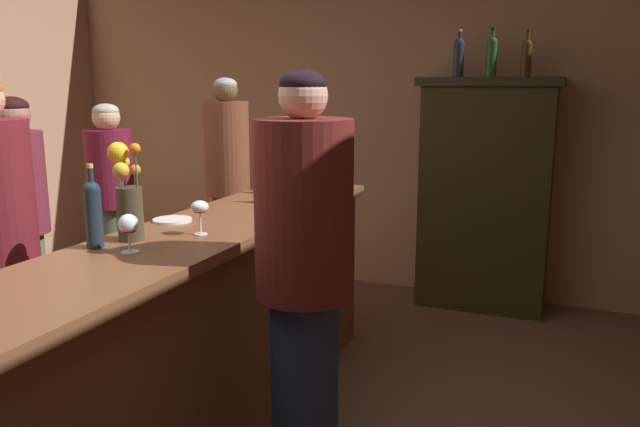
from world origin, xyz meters
name	(u,v)px	position (x,y,z in m)	size (l,w,h in m)	color
wall_back	(342,110)	(0.00, 2.93, 1.42)	(5.13, 0.12, 2.83)	tan
bar_counter	(188,344)	(0.29, 0.21, 0.51)	(0.59, 3.09, 1.00)	brown
display_cabinet	(485,191)	(1.21, 2.63, 0.87)	(0.98, 0.42, 1.68)	#2F2612
wine_bottle_pinot	(265,165)	(0.09, 1.37, 1.16)	(0.07, 0.07, 0.34)	#1D321F
wine_bottle_syrah	(294,168)	(0.30, 1.31, 1.15)	(0.06, 0.06, 0.32)	#254D30
wine_bottle_chardonnay	(288,164)	(0.18, 1.49, 1.15)	(0.07, 0.07, 0.32)	#403119
wine_bottle_malbec	(93,211)	(0.09, -0.11, 1.15)	(0.07, 0.07, 0.33)	#1D2A37
wine_bottle_merlot	(296,177)	(0.44, 1.04, 1.15)	(0.07, 0.07, 0.32)	black
wine_glass_front	(128,226)	(0.27, -0.11, 1.11)	(0.08, 0.08, 0.15)	white
wine_glass_rear	(200,209)	(0.35, 0.24, 1.12)	(0.08, 0.08, 0.15)	white
flower_arrangement	(128,196)	(0.14, 0.04, 1.19)	(0.14, 0.13, 0.40)	#443A25
cheese_plate	(172,220)	(0.09, 0.41, 1.01)	(0.18, 0.18, 0.01)	white
display_bottle_left	(459,56)	(0.98, 2.63, 1.83)	(0.07, 0.07, 0.33)	#232A3D
display_bottle_midleft	(492,55)	(1.21, 2.63, 1.83)	(0.07, 0.07, 0.33)	#274F27
display_bottle_center	(526,56)	(1.44, 2.63, 1.81)	(0.07, 0.07, 0.31)	#422D12
patron_redhead	(228,185)	(-0.46, 1.86, 0.93)	(0.31, 0.31, 1.67)	maroon
patron_in_navy	(21,215)	(-1.18, 0.70, 0.88)	(0.31, 0.31, 1.56)	#49674E
patron_by_cabinet	(111,198)	(-1.28, 1.60, 0.83)	(0.33, 0.33, 1.50)	#4F5E46
bartender	(304,279)	(0.91, 0.07, 0.92)	(0.36, 0.36, 1.68)	navy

